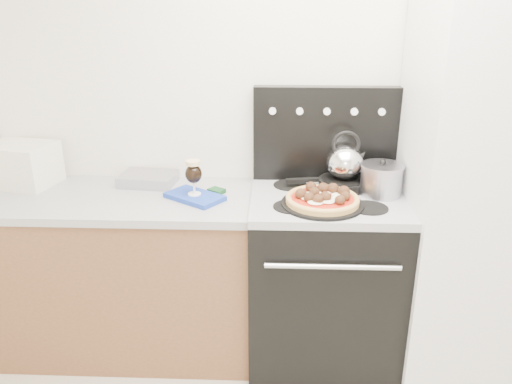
{
  "coord_description": "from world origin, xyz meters",
  "views": [
    {
      "loc": [
        -0.18,
        -1.15,
        1.82
      ],
      "look_at": [
        -0.27,
        1.05,
        0.98
      ],
      "focal_mm": 35.0,
      "sensor_mm": 36.0,
      "label": 1
    }
  ],
  "objects_px": {
    "pizza": "(322,198)",
    "skillet": "(343,183)",
    "fridge": "(473,194)",
    "toaster_oven": "(20,164)",
    "stock_pot": "(381,181)",
    "oven_mitt": "(195,197)",
    "beer_glass": "(194,177)",
    "tea_kettle": "(345,159)",
    "stove_body": "(323,280)",
    "base_cabinet": "(119,275)",
    "pizza_pan": "(322,204)"
  },
  "relations": [
    {
      "from": "tea_kettle",
      "to": "stock_pot",
      "type": "distance_m",
      "value": 0.21
    },
    {
      "from": "base_cabinet",
      "to": "pizza_pan",
      "type": "height_order",
      "value": "pizza_pan"
    },
    {
      "from": "beer_glass",
      "to": "toaster_oven",
      "type": "bearing_deg",
      "value": 169.1
    },
    {
      "from": "beer_glass",
      "to": "pizza",
      "type": "xyz_separation_m",
      "value": [
        0.63,
        -0.11,
        -0.06
      ]
    },
    {
      "from": "base_cabinet",
      "to": "stove_body",
      "type": "relative_size",
      "value": 1.65
    },
    {
      "from": "fridge",
      "to": "stove_body",
      "type": "bearing_deg",
      "value": 177.95
    },
    {
      "from": "tea_kettle",
      "to": "pizza",
      "type": "bearing_deg",
      "value": -131.67
    },
    {
      "from": "skillet",
      "to": "fridge",
      "type": "bearing_deg",
      "value": -14.42
    },
    {
      "from": "base_cabinet",
      "to": "fridge",
      "type": "distance_m",
      "value": 1.88
    },
    {
      "from": "toaster_oven",
      "to": "stock_pot",
      "type": "height_order",
      "value": "toaster_oven"
    },
    {
      "from": "oven_mitt",
      "to": "tea_kettle",
      "type": "distance_m",
      "value": 0.79
    },
    {
      "from": "pizza",
      "to": "beer_glass",
      "type": "bearing_deg",
      "value": 170.43
    },
    {
      "from": "stock_pot",
      "to": "stove_body",
      "type": "bearing_deg",
      "value": -172.61
    },
    {
      "from": "stove_body",
      "to": "stock_pot",
      "type": "relative_size",
      "value": 4.3
    },
    {
      "from": "oven_mitt",
      "to": "pizza",
      "type": "height_order",
      "value": "pizza"
    },
    {
      "from": "base_cabinet",
      "to": "toaster_oven",
      "type": "height_order",
      "value": "toaster_oven"
    },
    {
      "from": "toaster_oven",
      "to": "stock_pot",
      "type": "xyz_separation_m",
      "value": [
        1.9,
        -0.14,
        -0.02
      ]
    },
    {
      "from": "stove_body",
      "to": "skillet",
      "type": "distance_m",
      "value": 0.53
    },
    {
      "from": "beer_glass",
      "to": "tea_kettle",
      "type": "distance_m",
      "value": 0.77
    },
    {
      "from": "base_cabinet",
      "to": "skillet",
      "type": "xyz_separation_m",
      "value": [
        1.2,
        0.11,
        0.51
      ]
    },
    {
      "from": "base_cabinet",
      "to": "pizza",
      "type": "xyz_separation_m",
      "value": [
        1.07,
        -0.14,
        0.53
      ]
    },
    {
      "from": "fridge",
      "to": "toaster_oven",
      "type": "relative_size",
      "value": 5.34
    },
    {
      "from": "base_cabinet",
      "to": "skillet",
      "type": "height_order",
      "value": "skillet"
    },
    {
      "from": "pizza_pan",
      "to": "tea_kettle",
      "type": "height_order",
      "value": "tea_kettle"
    },
    {
      "from": "skillet",
      "to": "beer_glass",
      "type": "bearing_deg",
      "value": -169.29
    },
    {
      "from": "pizza_pan",
      "to": "skillet",
      "type": "bearing_deg",
      "value": 62.31
    },
    {
      "from": "pizza_pan",
      "to": "pizza",
      "type": "distance_m",
      "value": 0.03
    },
    {
      "from": "beer_glass",
      "to": "base_cabinet",
      "type": "bearing_deg",
      "value": 175.1
    },
    {
      "from": "skillet",
      "to": "toaster_oven",
      "type": "bearing_deg",
      "value": 178.58
    },
    {
      "from": "base_cabinet",
      "to": "fridge",
      "type": "height_order",
      "value": "fridge"
    },
    {
      "from": "fridge",
      "to": "oven_mitt",
      "type": "relative_size",
      "value": 6.63
    },
    {
      "from": "skillet",
      "to": "tea_kettle",
      "type": "distance_m",
      "value": 0.13
    },
    {
      "from": "stove_body",
      "to": "oven_mitt",
      "type": "relative_size",
      "value": 3.07
    },
    {
      "from": "beer_glass",
      "to": "pizza",
      "type": "height_order",
      "value": "beer_glass"
    },
    {
      "from": "oven_mitt",
      "to": "fridge",
      "type": "bearing_deg",
      "value": -0.51
    },
    {
      "from": "base_cabinet",
      "to": "stove_body",
      "type": "distance_m",
      "value": 1.11
    },
    {
      "from": "beer_glass",
      "to": "stock_pot",
      "type": "distance_m",
      "value": 0.93
    },
    {
      "from": "base_cabinet",
      "to": "beer_glass",
      "type": "distance_m",
      "value": 0.73
    },
    {
      "from": "oven_mitt",
      "to": "stove_body",
      "type": "bearing_deg",
      "value": 1.1
    },
    {
      "from": "tea_kettle",
      "to": "base_cabinet",
      "type": "bearing_deg",
      "value": 171.05
    },
    {
      "from": "stove_body",
      "to": "base_cabinet",
      "type": "bearing_deg",
      "value": 178.7
    },
    {
      "from": "pizza_pan",
      "to": "beer_glass",
      "type": "bearing_deg",
      "value": 170.43
    },
    {
      "from": "oven_mitt",
      "to": "beer_glass",
      "type": "relative_size",
      "value": 1.59
    },
    {
      "from": "pizza",
      "to": "skillet",
      "type": "xyz_separation_m",
      "value": [
        0.13,
        0.25,
        -0.01
      ]
    },
    {
      "from": "pizza",
      "to": "skillet",
      "type": "distance_m",
      "value": 0.28
    },
    {
      "from": "fridge",
      "to": "tea_kettle",
      "type": "xyz_separation_m",
      "value": [
        -0.61,
        0.16,
        0.12
      ]
    },
    {
      "from": "stove_body",
      "to": "tea_kettle",
      "type": "bearing_deg",
      "value": 54.1
    },
    {
      "from": "stock_pot",
      "to": "tea_kettle",
      "type": "bearing_deg",
      "value": 150.65
    },
    {
      "from": "pizza",
      "to": "tea_kettle",
      "type": "height_order",
      "value": "tea_kettle"
    },
    {
      "from": "toaster_oven",
      "to": "skillet",
      "type": "height_order",
      "value": "toaster_oven"
    }
  ]
}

